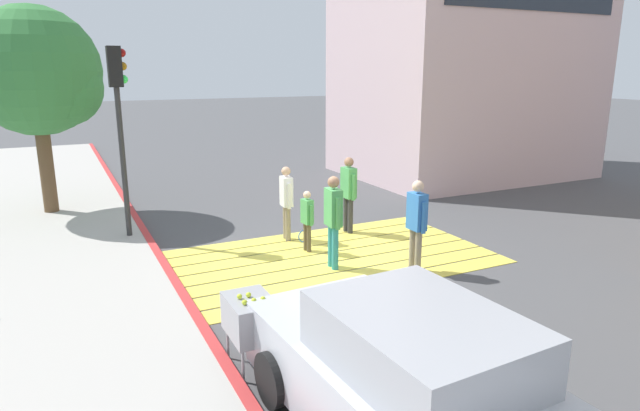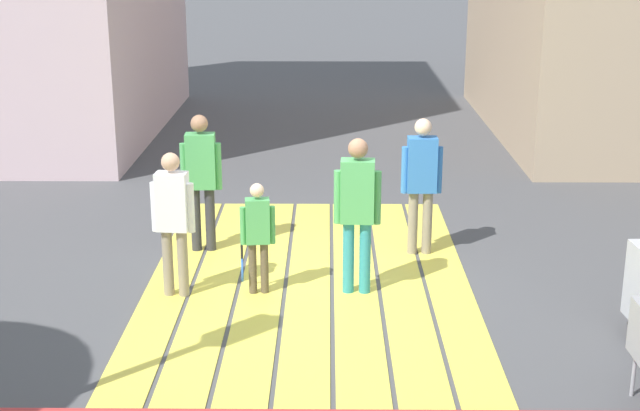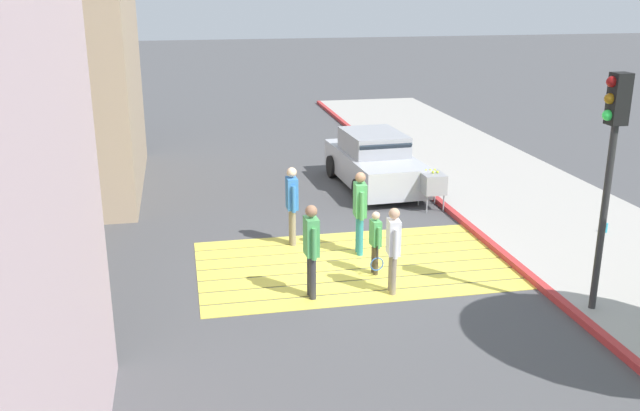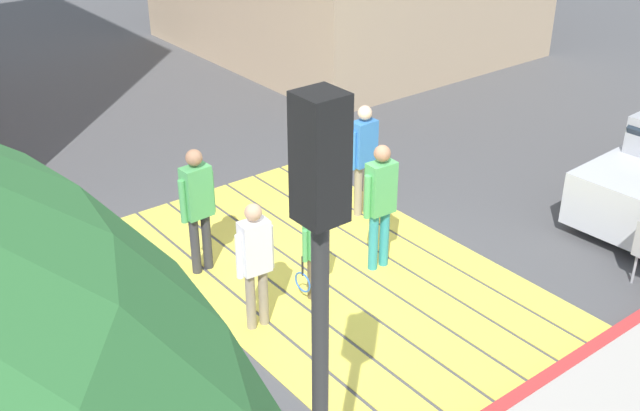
# 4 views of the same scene
# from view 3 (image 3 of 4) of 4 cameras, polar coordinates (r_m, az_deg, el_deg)

# --- Properties ---
(ground_plane) EXTENTS (120.00, 120.00, 0.00)m
(ground_plane) POSITION_cam_3_polar(r_m,az_deg,el_deg) (14.71, 2.65, -4.79)
(ground_plane) COLOR #4C4C4F
(crosswalk_stripes) EXTENTS (6.40, 3.80, 0.01)m
(crosswalk_stripes) POSITION_cam_3_polar(r_m,az_deg,el_deg) (14.71, 2.65, -4.77)
(crosswalk_stripes) COLOR #EAD64C
(crosswalk_stripes) RESTS_ON ground
(sidewalk_west) EXTENTS (4.80, 40.00, 0.12)m
(sidewalk_west) POSITION_cam_3_polar(r_m,az_deg,el_deg) (16.87, 21.47, -2.84)
(sidewalk_west) COLOR #ADA8A0
(sidewalk_west) RESTS_ON ground
(curb_painted) EXTENTS (0.16, 40.00, 0.13)m
(curb_painted) POSITION_cam_3_polar(r_m,az_deg,el_deg) (15.75, 14.23, -3.54)
(curb_painted) COLOR #BC3333
(curb_painted) RESTS_ON ground
(car_parked_near_curb) EXTENTS (2.15, 4.39, 1.57)m
(car_parked_near_curb) POSITION_cam_3_polar(r_m,az_deg,el_deg) (20.05, 4.43, 3.54)
(car_parked_near_curb) COLOR silver
(car_parked_near_curb) RESTS_ON ground
(traffic_light_corner) EXTENTS (0.39, 0.28, 4.24)m
(traffic_light_corner) POSITION_cam_3_polar(r_m,az_deg,el_deg) (12.54, 22.53, 4.43)
(traffic_light_corner) COLOR #2D2D2D
(traffic_light_corner) RESTS_ON ground
(tennis_ball_cart) EXTENTS (0.56, 0.80, 1.02)m
(tennis_ball_cart) POSITION_cam_3_polar(r_m,az_deg,el_deg) (18.29, 9.04, 1.85)
(tennis_ball_cart) COLOR #99999E
(tennis_ball_cart) RESTS_ON ground
(water_bottle) EXTENTS (0.07, 0.07, 0.22)m
(water_bottle) POSITION_cam_3_polar(r_m,az_deg,el_deg) (17.42, 22.16, -1.69)
(water_bottle) COLOR #33A5BF
(water_bottle) RESTS_ON sidewalk_west
(pedestrian_adult_lead) EXTENTS (0.26, 0.53, 1.83)m
(pedestrian_adult_lead) POSITION_cam_3_polar(r_m,az_deg,el_deg) (14.92, 3.25, -0.12)
(pedestrian_adult_lead) COLOR teal
(pedestrian_adult_lead) RESTS_ON ground
(pedestrian_adult_trailing) EXTENTS (0.25, 0.49, 1.69)m
(pedestrian_adult_trailing) POSITION_cam_3_polar(r_m,az_deg,el_deg) (13.10, 5.95, -3.15)
(pedestrian_adult_trailing) COLOR gray
(pedestrian_adult_trailing) RESTS_ON ground
(pedestrian_adult_side) EXTENTS (0.25, 0.52, 1.80)m
(pedestrian_adult_side) POSITION_cam_3_polar(r_m,az_deg,el_deg) (12.83, -0.70, -3.18)
(pedestrian_adult_side) COLOR #333338
(pedestrian_adult_side) RESTS_ON ground
(pedestrian_teen_behind) EXTENTS (0.23, 0.52, 1.78)m
(pedestrian_teen_behind) POSITION_cam_3_polar(r_m,az_deg,el_deg) (15.46, -2.28, 0.43)
(pedestrian_teen_behind) COLOR gray
(pedestrian_teen_behind) RESTS_ON ground
(pedestrian_child_with_racket) EXTENTS (0.28, 0.41, 1.32)m
(pedestrian_child_with_racket) POSITION_cam_3_polar(r_m,az_deg,el_deg) (14.00, 4.51, -2.76)
(pedestrian_child_with_racket) COLOR brown
(pedestrian_child_with_racket) RESTS_ON ground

